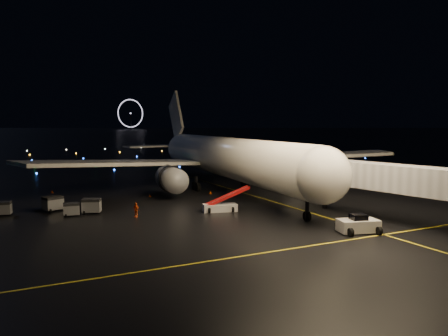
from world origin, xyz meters
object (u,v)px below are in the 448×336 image
(airliner, at_px, (218,135))
(crew_c, at_px, (136,210))
(belt_loader, at_px, (220,200))
(baggage_cart_0, at_px, (71,209))
(baggage_cart_3, at_px, (2,209))
(baggage_cart_2, at_px, (53,204))
(baggage_cart_1, at_px, (92,206))
(pushback_tug, at_px, (358,223))

(airliner, distance_m, crew_c, 26.95)
(belt_loader, xyz_separation_m, crew_c, (-10.43, 1.32, -0.64))
(crew_c, relative_size, baggage_cart_0, 0.93)
(belt_loader, relative_size, baggage_cart_3, 3.16)
(airliner, xyz_separation_m, baggage_cart_2, (-27.47, -9.11, -8.18))
(airliner, relative_size, baggage_cart_3, 32.71)
(airliner, bearing_deg, baggage_cart_1, -147.43)
(pushback_tug, height_order, baggage_cart_2, pushback_tug)
(belt_loader, xyz_separation_m, baggage_cart_3, (-24.69, 9.37, -0.67))
(pushback_tug, relative_size, belt_loader, 0.65)
(belt_loader, distance_m, baggage_cart_1, 15.92)
(baggage_cart_1, bearing_deg, crew_c, -25.78)
(belt_loader, height_order, crew_c, belt_loader)
(airliner, relative_size, baggage_cart_0, 34.85)
(crew_c, relative_size, baggage_cart_3, 0.88)
(baggage_cart_1, distance_m, baggage_cart_3, 10.51)
(baggage_cart_0, bearing_deg, pushback_tug, -34.67)
(pushback_tug, xyz_separation_m, baggage_cart_3, (-32.73, 25.25, -0.12))
(baggage_cart_2, bearing_deg, baggage_cart_1, -64.82)
(pushback_tug, height_order, belt_loader, belt_loader)
(crew_c, bearing_deg, baggage_cart_3, -154.23)
(crew_c, relative_size, baggage_cart_2, 0.78)
(pushback_tug, distance_m, baggage_cart_2, 37.04)
(baggage_cart_0, bearing_deg, crew_c, -25.72)
(airliner, height_order, crew_c, airliner)
(belt_loader, relative_size, baggage_cart_1, 2.87)
(belt_loader, height_order, baggage_cart_3, belt_loader)
(airliner, xyz_separation_m, crew_c, (-18.96, -17.28, -8.26))
(pushback_tug, bearing_deg, crew_c, 152.72)
(crew_c, relative_size, baggage_cart_1, 0.80)
(belt_loader, bearing_deg, baggage_cart_2, 167.80)
(belt_loader, xyz_separation_m, baggage_cart_1, (-14.79, 5.86, -0.59))
(airliner, bearing_deg, crew_c, -133.74)
(baggage_cart_2, bearing_deg, pushback_tug, -66.94)
(crew_c, bearing_deg, pushback_tug, 12.28)
(belt_loader, bearing_deg, airliner, 79.77)
(belt_loader, distance_m, baggage_cart_2, 21.20)
(baggage_cart_0, xyz_separation_m, baggage_cart_2, (-1.73, 4.06, 0.15))
(airliner, distance_m, baggage_cart_1, 27.81)
(baggage_cart_2, bearing_deg, belt_loader, -50.31)
(airliner, xyz_separation_m, baggage_cart_1, (-23.32, -12.74, -8.20))
(baggage_cart_1, height_order, baggage_cart_3, baggage_cart_1)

